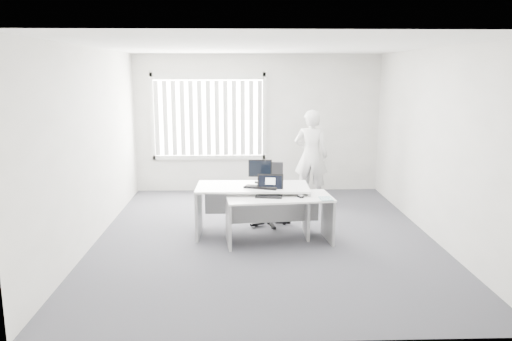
{
  "coord_description": "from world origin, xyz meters",
  "views": [
    {
      "loc": [
        -0.38,
        -7.2,
        2.47
      ],
      "look_at": [
        -0.13,
        0.15,
        0.99
      ],
      "focal_mm": 35.0,
      "sensor_mm": 36.0,
      "label": 1
    }
  ],
  "objects_px": {
    "desk_near": "(279,209)",
    "person": "(311,156)",
    "monitor": "(260,171)",
    "laptop": "(269,186)",
    "office_chair": "(269,205)",
    "desk_far": "(252,200)"
  },
  "relations": [
    {
      "from": "desk_far",
      "to": "office_chair",
      "type": "xyz_separation_m",
      "value": [
        0.29,
        0.56,
        -0.24
      ]
    },
    {
      "from": "desk_near",
      "to": "person",
      "type": "xyz_separation_m",
      "value": [
        0.79,
        2.34,
        0.38
      ]
    },
    {
      "from": "person",
      "to": "laptop",
      "type": "distance_m",
      "value": 2.53
    },
    {
      "from": "desk_near",
      "to": "office_chair",
      "type": "height_order",
      "value": "office_chair"
    },
    {
      "from": "office_chair",
      "to": "person",
      "type": "distance_m",
      "value": 1.77
    },
    {
      "from": "desk_near",
      "to": "laptop",
      "type": "relative_size",
      "value": 4.13
    },
    {
      "from": "desk_near",
      "to": "person",
      "type": "distance_m",
      "value": 2.5
    },
    {
      "from": "desk_far",
      "to": "office_chair",
      "type": "bearing_deg",
      "value": 63.65
    },
    {
      "from": "monitor",
      "to": "desk_near",
      "type": "bearing_deg",
      "value": -59.82
    },
    {
      "from": "desk_near",
      "to": "laptop",
      "type": "distance_m",
      "value": 0.37
    },
    {
      "from": "person",
      "to": "monitor",
      "type": "xyz_separation_m",
      "value": [
        -1.04,
        -1.77,
        0.07
      ]
    },
    {
      "from": "office_chair",
      "to": "monitor",
      "type": "bearing_deg",
      "value": -108.88
    },
    {
      "from": "desk_near",
      "to": "person",
      "type": "height_order",
      "value": "person"
    },
    {
      "from": "monitor",
      "to": "person",
      "type": "bearing_deg",
      "value": 66.06
    },
    {
      "from": "laptop",
      "to": "monitor",
      "type": "bearing_deg",
      "value": 109.35
    },
    {
      "from": "person",
      "to": "office_chair",
      "type": "bearing_deg",
      "value": 73.31
    },
    {
      "from": "desk_far",
      "to": "monitor",
      "type": "distance_m",
      "value": 0.47
    },
    {
      "from": "office_chair",
      "to": "laptop",
      "type": "distance_m",
      "value": 1.06
    },
    {
      "from": "person",
      "to": "monitor",
      "type": "height_order",
      "value": "person"
    },
    {
      "from": "office_chair",
      "to": "laptop",
      "type": "bearing_deg",
      "value": -86.37
    },
    {
      "from": "desk_near",
      "to": "desk_far",
      "type": "xyz_separation_m",
      "value": [
        -0.37,
        0.35,
        0.06
      ]
    },
    {
      "from": "desk_near",
      "to": "monitor",
      "type": "xyz_separation_m",
      "value": [
        -0.25,
        0.57,
        0.45
      ]
    }
  ]
}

